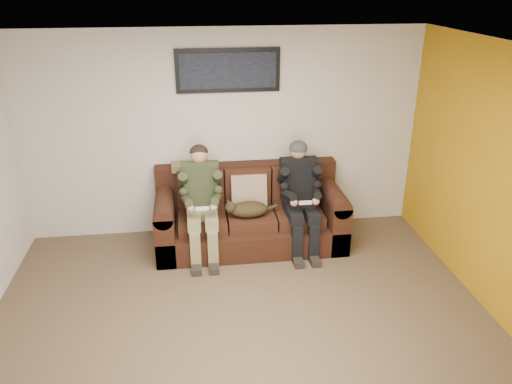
{
  "coord_description": "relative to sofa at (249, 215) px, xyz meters",
  "views": [
    {
      "loc": [
        -0.4,
        -3.78,
        3.15
      ],
      "look_at": [
        0.26,
        1.2,
        0.95
      ],
      "focal_mm": 35.0,
      "sensor_mm": 36.0,
      "label": 1
    }
  ],
  "objects": [
    {
      "name": "throw_blanket",
      "position": [
        -0.7,
        0.29,
        0.59
      ],
      "size": [
        0.47,
        0.23,
        0.08
      ],
      "primitive_type": "cube",
      "color": "gray",
      "rests_on": "sofa"
    },
    {
      "name": "floor",
      "position": [
        -0.26,
        -1.83,
        -0.36
      ],
      "size": [
        5.0,
        5.0,
        0.0
      ],
      "primitive_type": "plane",
      "color": "brown",
      "rests_on": "ground"
    },
    {
      "name": "framed_poster",
      "position": [
        -0.2,
        0.38,
        1.74
      ],
      "size": [
        1.25,
        0.05,
        0.52
      ],
      "color": "black",
      "rests_on": "wall_back"
    },
    {
      "name": "ceiling",
      "position": [
        -0.26,
        -1.83,
        2.24
      ],
      "size": [
        5.0,
        5.0,
        0.0
      ],
      "primitive_type": "plane",
      "rotation": [
        3.14,
        0.0,
        0.0
      ],
      "color": "silver",
      "rests_on": "ground"
    },
    {
      "name": "sofa",
      "position": [
        0.0,
        0.0,
        0.0
      ],
      "size": [
        2.31,
        1.0,
        0.94
      ],
      "color": "#33190F",
      "rests_on": "ground"
    },
    {
      "name": "person_left",
      "position": [
        -0.6,
        -0.19,
        0.39
      ],
      "size": [
        0.51,
        0.87,
        1.32
      ],
      "color": "#898256",
      "rests_on": "sofa"
    },
    {
      "name": "person_right",
      "position": [
        0.6,
        -0.19,
        0.39
      ],
      "size": [
        0.51,
        0.86,
        1.33
      ],
      "color": "black",
      "rests_on": "sofa"
    },
    {
      "name": "throw_pillow",
      "position": [
        0.0,
        0.04,
        0.31
      ],
      "size": [
        0.44,
        0.21,
        0.44
      ],
      "primitive_type": "cube",
      "rotation": [
        -0.21,
        0.0,
        0.0
      ],
      "color": "tan",
      "rests_on": "sofa"
    },
    {
      "name": "wall_back",
      "position": [
        -0.26,
        0.42,
        0.94
      ],
      "size": [
        5.0,
        0.0,
        5.0
      ],
      "primitive_type": "plane",
      "rotation": [
        1.57,
        0.0,
        0.0
      ],
      "color": "beige",
      "rests_on": "ground"
    },
    {
      "name": "cat",
      "position": [
        -0.06,
        -0.25,
        0.21
      ],
      "size": [
        0.66,
        0.26,
        0.24
      ],
      "color": "#43361A",
      "rests_on": "sofa"
    }
  ]
}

